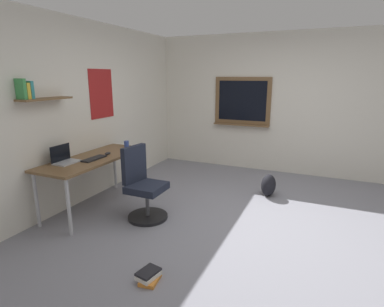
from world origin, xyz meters
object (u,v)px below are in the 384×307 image
at_px(backpack, 268,185).
at_px(book_stack_on_floor, 149,276).
at_px(laptop, 64,159).
at_px(coffee_mug, 126,144).
at_px(office_chair, 143,188).
at_px(keyboard, 94,159).
at_px(computer_mouse, 108,153).
at_px(desk, 94,162).

relative_size(backpack, book_stack_on_floor, 1.37).
relative_size(laptop, coffee_mug, 3.37).
xyz_separation_m(office_chair, keyboard, (-0.08, 0.70, 0.34)).
xyz_separation_m(computer_mouse, backpack, (1.23, -2.06, -0.58)).
bearing_deg(backpack, laptop, 128.04).
bearing_deg(backpack, computer_mouse, 120.77).
relative_size(keyboard, coffee_mug, 4.02).
bearing_deg(keyboard, backpack, -53.83).
distance_m(keyboard, computer_mouse, 0.28).
bearing_deg(computer_mouse, book_stack_on_floor, -131.85).
distance_m(office_chair, keyboard, 0.78).
relative_size(office_chair, book_stack_on_floor, 3.82).
xyz_separation_m(desk, computer_mouse, (0.20, -0.08, 0.08)).
distance_m(laptop, backpack, 2.98).
bearing_deg(backpack, keyboard, 126.17).
height_order(office_chair, book_stack_on_floor, office_chair).
xyz_separation_m(desk, office_chair, (-0.00, -0.78, -0.26)).
relative_size(office_chair, keyboard, 2.57).
height_order(laptop, computer_mouse, laptop).
height_order(desk, coffee_mug, coffee_mug).
bearing_deg(desk, backpack, -56.35).
distance_m(backpack, book_stack_on_floor, 2.61).
bearing_deg(office_chair, laptop, 111.38).
bearing_deg(coffee_mug, desk, 177.63).
bearing_deg(laptop, book_stack_on_floor, -113.61).
distance_m(desk, backpack, 2.62).
bearing_deg(desk, laptop, 157.71).
xyz_separation_m(coffee_mug, backpack, (0.71, -2.11, -0.61)).
relative_size(desk, computer_mouse, 15.77).
bearing_deg(book_stack_on_floor, computer_mouse, 48.15).
distance_m(office_chair, book_stack_on_floor, 1.38).
height_order(office_chair, backpack, office_chair).
bearing_deg(office_chair, computer_mouse, 74.00).
bearing_deg(computer_mouse, coffee_mug, 5.47).
height_order(desk, computer_mouse, computer_mouse).
bearing_deg(coffee_mug, laptop, 170.56).
bearing_deg(keyboard, coffee_mug, 3.57).
bearing_deg(coffee_mug, keyboard, -176.43).
relative_size(laptop, book_stack_on_floor, 1.25).
bearing_deg(keyboard, book_stack_on_floor, -125.12).
distance_m(laptop, book_stack_on_floor, 1.99).
xyz_separation_m(computer_mouse, coffee_mug, (0.52, 0.05, 0.03)).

